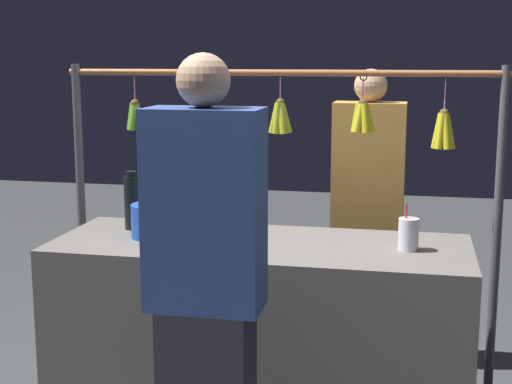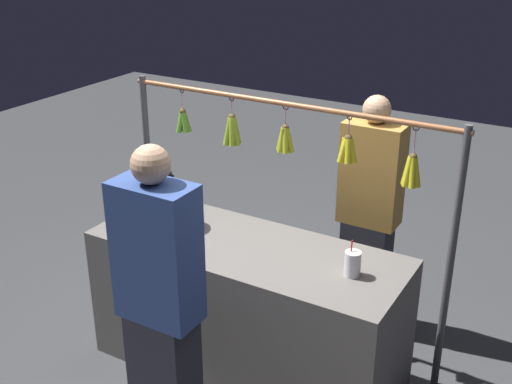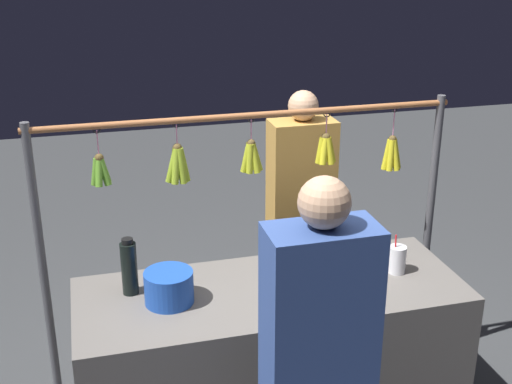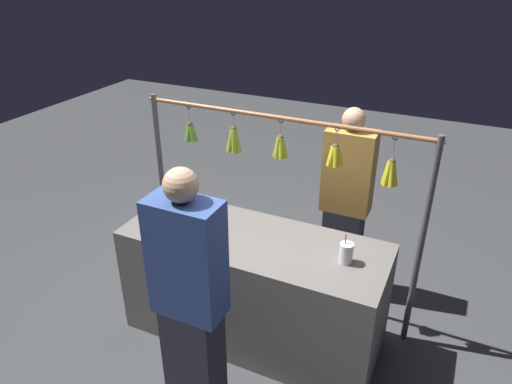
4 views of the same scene
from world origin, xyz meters
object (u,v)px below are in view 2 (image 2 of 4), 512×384
Objects in this scene: water_bottle at (169,194)px; customer_person at (161,310)px; blue_bucket at (178,215)px; drink_cup at (352,264)px; vendor_person at (369,217)px.

customer_person reaches higher than water_bottle.
drink_cup reaches higher than blue_bucket.
customer_person is (-0.45, 0.76, -0.10)m from blue_bucket.
vendor_person is 1.66m from customer_person.
water_bottle is at bearing -5.86° from drink_cup.
vendor_person reaches higher than water_bottle.
water_bottle is at bearing 33.13° from vendor_person.
vendor_person is 0.95× the size of customer_person.
water_bottle is 0.22m from blue_bucket.
water_bottle reaches higher than blue_bucket.
customer_person reaches higher than vendor_person.
water_bottle is 1.24× the size of blue_bucket.
customer_person is at bearing 47.35° from drink_cup.
blue_bucket is (-0.17, 0.13, -0.06)m from water_bottle.
drink_cup is 1.03m from customer_person.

